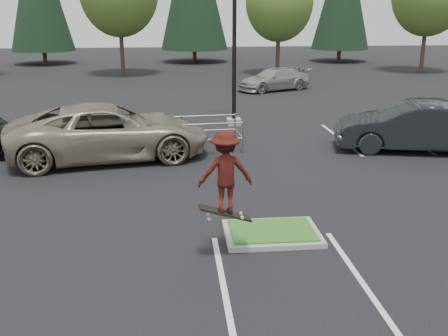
{
  "coord_description": "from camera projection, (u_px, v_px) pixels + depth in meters",
  "views": [
    {
      "loc": [
        -2.21,
        -11.07,
        5.14
      ],
      "look_at": [
        -0.98,
        1.5,
        1.23
      ],
      "focal_mm": 42.0,
      "sensor_mm": 36.0,
      "label": 1
    }
  ],
  "objects": [
    {
      "name": "light_pole",
      "position": [
        234.0,
        21.0,
        22.36
      ],
      "size": [
        0.7,
        0.6,
        10.12
      ],
      "color": "gray",
      "rests_on": "ground"
    },
    {
      "name": "ground",
      "position": [
        272.0,
        236.0,
        12.25
      ],
      "size": [
        120.0,
        120.0,
        0.0
      ],
      "primitive_type": "plane",
      "color": "black",
      "rests_on": "ground"
    },
    {
      "name": "stall_lines",
      "position": [
        200.0,
        164.0,
        17.85
      ],
      "size": [
        22.62,
        17.6,
        0.01
      ],
      "color": "silver",
      "rests_on": "ground"
    },
    {
      "name": "grass_median",
      "position": [
        272.0,
        233.0,
        12.23
      ],
      "size": [
        2.2,
        1.6,
        0.16
      ],
      "color": "gray",
      "rests_on": "ground"
    },
    {
      "name": "decid_c",
      "position": [
        279.0,
        5.0,
        39.62
      ],
      "size": [
        5.12,
        5.12,
        8.38
      ],
      "color": "#38281C",
      "rests_on": "ground"
    },
    {
      "name": "car_l_tan",
      "position": [
        108.0,
        132.0,
        18.2
      ],
      "size": [
        7.34,
        4.32,
        1.92
      ],
      "primitive_type": "imported",
      "rotation": [
        0.0,
        0.0,
        1.74
      ],
      "color": "gray",
      "rests_on": "ground"
    },
    {
      "name": "car_r_charc",
      "position": [
        412.0,
        127.0,
        19.25
      ],
      "size": [
        5.73,
        3.07,
        1.79
      ],
      "primitive_type": "imported",
      "rotation": [
        0.0,
        0.0,
        4.49
      ],
      "color": "black",
      "rests_on": "ground"
    },
    {
      "name": "car_r_black",
      "position": [
        418.0,
        115.0,
        21.92
      ],
      "size": [
        4.77,
        2.17,
        1.59
      ],
      "primitive_type": "imported",
      "rotation": [
        0.0,
        0.0,
        4.65
      ],
      "color": "black",
      "rests_on": "ground"
    },
    {
      "name": "car_far_silver",
      "position": [
        275.0,
        79.0,
        33.36
      ],
      "size": [
        5.18,
        3.78,
        1.39
      ],
      "primitive_type": "imported",
      "rotation": [
        0.0,
        0.0,
        5.14
      ],
      "color": "#A3A39E",
      "rests_on": "ground"
    },
    {
      "name": "skateboarder",
      "position": [
        225.0,
        172.0,
        10.62
      ],
      "size": [
        1.16,
        0.72,
        1.97
      ],
      "rotation": [
        0.0,
        0.0,
        3.21
      ],
      "color": "black",
      "rests_on": "ground"
    },
    {
      "name": "cart_corral",
      "position": [
        171.0,
        132.0,
        19.16
      ],
      "size": [
        4.33,
        1.85,
        1.2
      ],
      "rotation": [
        0.0,
        0.0,
        0.08
      ],
      "color": "gray",
      "rests_on": "ground"
    }
  ]
}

